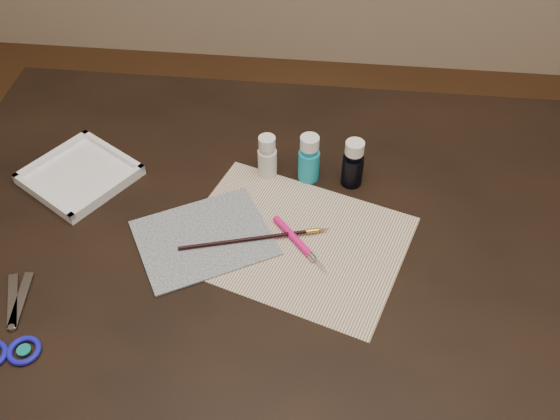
# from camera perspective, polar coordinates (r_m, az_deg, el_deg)

# --- Properties ---
(table) EXTENTS (1.30, 0.90, 0.75)m
(table) POSITION_cam_1_polar(r_m,az_deg,el_deg) (1.40, 0.00, -12.31)
(table) COLOR black
(table) RESTS_ON ground
(paper) EXTENTS (0.44, 0.39, 0.00)m
(paper) POSITION_cam_1_polar(r_m,az_deg,el_deg) (1.08, 1.23, -2.80)
(paper) COLOR silver
(paper) RESTS_ON table
(canvas) EXTENTS (0.28, 0.26, 0.00)m
(canvas) POSITION_cam_1_polar(r_m,az_deg,el_deg) (1.09, -6.97, -2.55)
(canvas) COLOR #131D33
(canvas) RESTS_ON paper
(paint_bottle_white) EXTENTS (0.05, 0.05, 0.09)m
(paint_bottle_white) POSITION_cam_1_polar(r_m,az_deg,el_deg) (1.17, -1.18, 4.94)
(paint_bottle_white) COLOR silver
(paint_bottle_white) RESTS_ON table
(paint_bottle_cyan) EXTENTS (0.05, 0.05, 0.10)m
(paint_bottle_cyan) POSITION_cam_1_polar(r_m,az_deg,el_deg) (1.16, 2.67, 4.76)
(paint_bottle_cyan) COLOR #1797BA
(paint_bottle_cyan) RESTS_ON table
(paint_bottle_navy) EXTENTS (0.05, 0.05, 0.10)m
(paint_bottle_navy) POSITION_cam_1_polar(r_m,az_deg,el_deg) (1.16, 6.70, 4.28)
(paint_bottle_navy) COLOR black
(paint_bottle_navy) RESTS_ON table
(paintbrush) EXTENTS (0.26, 0.08, 0.01)m
(paintbrush) POSITION_cam_1_polar(r_m,az_deg,el_deg) (1.07, -2.25, -2.60)
(paintbrush) COLOR black
(paintbrush) RESTS_ON canvas
(craft_knife) EXTENTS (0.11, 0.12, 0.01)m
(craft_knife) POSITION_cam_1_polar(r_m,az_deg,el_deg) (1.06, 1.91, -3.20)
(craft_knife) COLOR #EF107C
(craft_knife) RESTS_ON paper
(scissors) EXTENTS (0.17, 0.22, 0.01)m
(scissors) POSITION_cam_1_polar(r_m,az_deg,el_deg) (1.06, -23.59, -9.11)
(scissors) COLOR silver
(scissors) RESTS_ON table
(palette_tray) EXTENTS (0.24, 0.24, 0.02)m
(palette_tray) POSITION_cam_1_polar(r_m,az_deg,el_deg) (1.24, -17.85, 3.12)
(palette_tray) COLOR white
(palette_tray) RESTS_ON table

